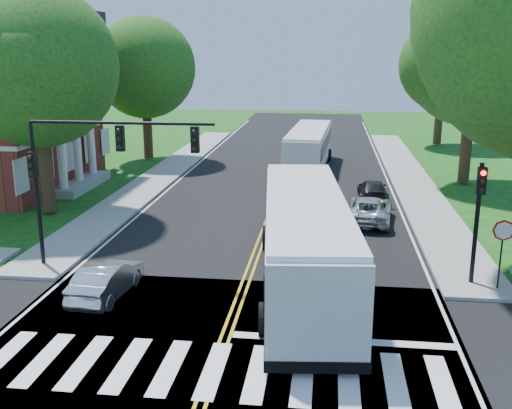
% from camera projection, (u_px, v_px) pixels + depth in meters
% --- Properties ---
extents(ground, '(140.00, 140.00, 0.00)m').
position_uv_depth(ground, '(217.00, 361.00, 16.57)').
color(ground, '#124210').
rests_on(ground, ground).
extents(road, '(14.00, 96.00, 0.01)m').
position_uv_depth(road, '(275.00, 201.00, 33.86)').
color(road, black).
rests_on(road, ground).
extents(cross_road, '(60.00, 12.00, 0.01)m').
position_uv_depth(cross_road, '(217.00, 361.00, 16.57)').
color(cross_road, black).
rests_on(cross_road, ground).
extents(center_line, '(0.36, 70.00, 0.01)m').
position_uv_depth(center_line, '(281.00, 186.00, 37.70)').
color(center_line, gold).
rests_on(center_line, road).
extents(edge_line_w, '(0.12, 70.00, 0.01)m').
position_uv_depth(edge_line_w, '(176.00, 183.00, 38.50)').
color(edge_line_w, silver).
rests_on(edge_line_w, road).
extents(edge_line_e, '(0.12, 70.00, 0.01)m').
position_uv_depth(edge_line_e, '(391.00, 189.00, 36.90)').
color(edge_line_e, silver).
rests_on(edge_line_e, road).
extents(crosswalk, '(12.60, 3.00, 0.01)m').
position_uv_depth(crosswalk, '(213.00, 370.00, 16.09)').
color(crosswalk, silver).
rests_on(crosswalk, road).
extents(stop_bar, '(6.60, 0.40, 0.01)m').
position_uv_depth(stop_bar, '(343.00, 341.00, 17.69)').
color(stop_bar, silver).
rests_on(stop_bar, road).
extents(sidewalk_nw, '(2.60, 40.00, 0.15)m').
position_uv_depth(sidewalk_nw, '(166.00, 172.00, 41.54)').
color(sidewalk_nw, gray).
rests_on(sidewalk_nw, ground).
extents(sidewalk_ne, '(2.60, 40.00, 0.15)m').
position_uv_depth(sidewalk_ne, '(410.00, 178.00, 39.59)').
color(sidewalk_ne, gray).
rests_on(sidewalk_ne, ground).
extents(tree_west_near, '(8.00, 8.00, 11.40)m').
position_uv_depth(tree_west_near, '(37.00, 67.00, 29.47)').
color(tree_west_near, '#382A16').
rests_on(tree_west_near, ground).
extents(tree_west_far, '(7.60, 7.60, 10.67)m').
position_uv_depth(tree_west_far, '(145.00, 68.00, 44.91)').
color(tree_west_far, '#382A16').
rests_on(tree_west_far, ground).
extents(tree_east_mid, '(8.40, 8.40, 11.93)m').
position_uv_depth(tree_east_mid, '(474.00, 58.00, 36.29)').
color(tree_east_mid, '#382A16').
rests_on(tree_east_mid, ground).
extents(tree_east_far, '(7.20, 7.20, 10.34)m').
position_uv_depth(tree_east_far, '(443.00, 67.00, 51.79)').
color(tree_east_far, '#382A16').
rests_on(tree_east_far, ground).
extents(signal_nw, '(7.15, 0.46, 5.66)m').
position_uv_depth(signal_nw, '(92.00, 159.00, 22.33)').
color(signal_nw, black).
rests_on(signal_nw, ground).
extents(signal_ne, '(0.30, 0.46, 4.40)m').
position_uv_depth(signal_ne, '(478.00, 208.00, 21.04)').
color(signal_ne, black).
rests_on(signal_ne, ground).
extents(stop_sign, '(0.76, 0.08, 2.53)m').
position_uv_depth(stop_sign, '(503.00, 238.00, 20.74)').
color(stop_sign, black).
rests_on(stop_sign, ground).
extents(bus_lead, '(4.03, 13.06, 3.33)m').
position_uv_depth(bus_lead, '(305.00, 240.00, 21.34)').
color(bus_lead, silver).
rests_on(bus_lead, road).
extents(bus_follow, '(3.22, 11.46, 2.93)m').
position_uv_depth(bus_follow, '(309.00, 148.00, 42.49)').
color(bus_follow, silver).
rests_on(bus_follow, road).
extents(hatchback, '(1.60, 3.86, 1.24)m').
position_uv_depth(hatchback, '(107.00, 280.00, 20.72)').
color(hatchback, silver).
rests_on(hatchback, road).
extents(suv, '(2.60, 4.78, 1.27)m').
position_uv_depth(suv, '(369.00, 209.00, 29.75)').
color(suv, silver).
rests_on(suv, road).
extents(dark_sedan, '(1.65, 3.89, 1.12)m').
position_uv_depth(dark_sedan, '(373.00, 190.00, 34.16)').
color(dark_sedan, black).
rests_on(dark_sedan, road).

